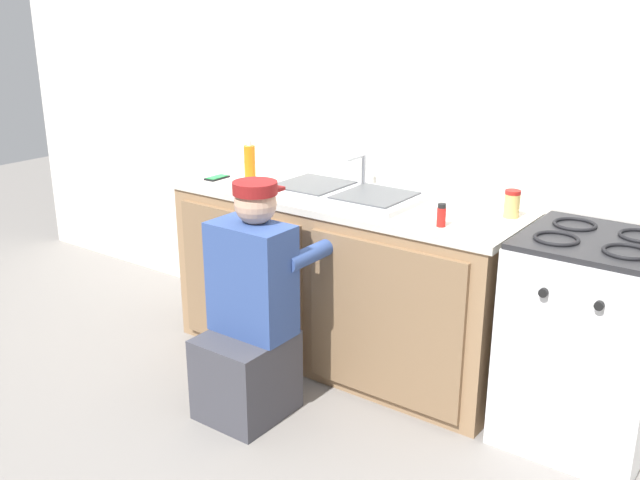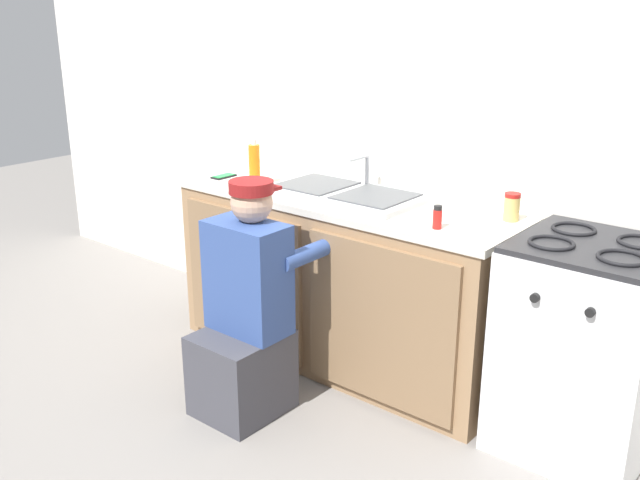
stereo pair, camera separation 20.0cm
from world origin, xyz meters
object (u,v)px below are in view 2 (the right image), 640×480
(stove_range, at_px, (583,348))
(soap_bottle_orange, at_px, (254,165))
(plumber_person, at_px, (246,319))
(sink_double_basin, at_px, (345,193))
(cell_phone, at_px, (224,176))
(spice_bottle_red, at_px, (437,217))
(condiment_jar, at_px, (512,207))

(stove_range, height_order, soap_bottle_orange, soap_bottle_orange)
(plumber_person, bearing_deg, sink_double_basin, 86.34)
(sink_double_basin, height_order, cell_phone, sink_double_basin)
(soap_bottle_orange, bearing_deg, spice_bottle_red, -2.58)
(plumber_person, height_order, condiment_jar, plumber_person)
(plumber_person, distance_m, cell_phone, 1.04)
(condiment_jar, height_order, spice_bottle_red, condiment_jar)
(sink_double_basin, bearing_deg, soap_bottle_orange, -166.45)
(plumber_person, xyz_separation_m, soap_bottle_orange, (-0.47, 0.56, 0.56))
(sink_double_basin, relative_size, plumber_person, 0.72)
(plumber_person, relative_size, cell_phone, 7.89)
(spice_bottle_red, bearing_deg, soap_bottle_orange, 177.42)
(soap_bottle_orange, relative_size, spice_bottle_red, 2.38)
(plumber_person, bearing_deg, spice_bottle_red, 36.76)
(plumber_person, xyz_separation_m, cell_phone, (-0.74, 0.58, 0.46))
(stove_range, bearing_deg, spice_bottle_red, -164.49)
(sink_double_basin, bearing_deg, spice_bottle_red, -15.45)
(condiment_jar, distance_m, spice_bottle_red, 0.37)
(condiment_jar, xyz_separation_m, spice_bottle_red, (-0.20, -0.32, -0.01))
(plumber_person, height_order, soap_bottle_orange, soap_bottle_orange)
(sink_double_basin, height_order, plumber_person, plumber_person)
(cell_phone, bearing_deg, sink_double_basin, 7.81)
(plumber_person, height_order, cell_phone, plumber_person)
(condiment_jar, distance_m, soap_bottle_orange, 1.38)
(condiment_jar, relative_size, soap_bottle_orange, 0.51)
(sink_double_basin, distance_m, plumber_person, 0.83)
(plumber_person, xyz_separation_m, spice_bottle_red, (0.68, 0.51, 0.50))
(plumber_person, bearing_deg, cell_phone, 141.78)
(cell_phone, bearing_deg, soap_bottle_orange, -3.81)
(cell_phone, bearing_deg, condiment_jar, 8.68)
(cell_phone, bearing_deg, stove_range, 2.93)
(soap_bottle_orange, bearing_deg, stove_range, 3.92)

